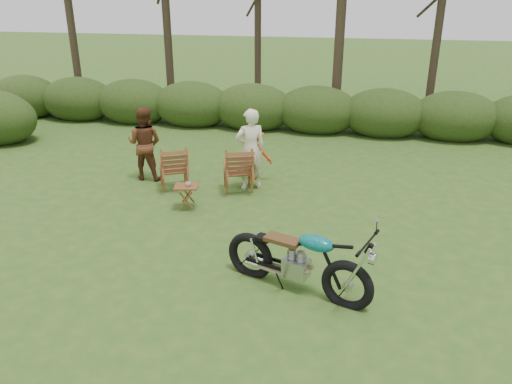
% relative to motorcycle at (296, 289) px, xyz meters
% --- Properties ---
extents(ground, '(80.00, 80.00, 0.00)m').
position_rel_motorcycle_xyz_m(ground, '(-0.50, -0.16, 0.00)').
color(ground, '#294E1A').
rests_on(ground, ground).
extents(motorcycle, '(2.37, 1.54, 1.26)m').
position_rel_motorcycle_xyz_m(motorcycle, '(0.00, 0.00, 0.00)').
color(motorcycle, '#0CA7A8').
rests_on(motorcycle, ground).
extents(lawn_chair_right, '(0.88, 0.88, 1.00)m').
position_rel_motorcycle_xyz_m(lawn_chair_right, '(-1.74, 3.61, 0.00)').
color(lawn_chair_right, brown).
rests_on(lawn_chair_right, ground).
extents(lawn_chair_left, '(0.89, 0.89, 0.96)m').
position_rel_motorcycle_xyz_m(lawn_chair_left, '(-3.16, 3.47, 0.00)').
color(lawn_chair_left, brown).
rests_on(lawn_chair_left, ground).
extents(side_table, '(0.55, 0.50, 0.49)m').
position_rel_motorcycle_xyz_m(side_table, '(-2.51, 2.44, 0.25)').
color(side_table, brown).
rests_on(side_table, ground).
extents(cup, '(0.13, 0.13, 0.09)m').
position_rel_motorcycle_xyz_m(cup, '(-2.46, 2.43, 0.54)').
color(cup, '#C3B3A1').
rests_on(cup, side_table).
extents(adult_a, '(0.78, 0.68, 1.79)m').
position_rel_motorcycle_xyz_m(adult_a, '(-1.49, 3.77, 0.00)').
color(adult_a, '#EBE6C2').
rests_on(adult_a, ground).
extents(adult_b, '(0.83, 0.65, 1.68)m').
position_rel_motorcycle_xyz_m(adult_b, '(-3.99, 3.90, 0.00)').
color(adult_b, '#582E19').
rests_on(adult_b, ground).
extents(child, '(0.82, 0.50, 1.23)m').
position_rel_motorcycle_xyz_m(child, '(-1.53, 4.36, 0.00)').
color(child, red).
rests_on(child, ground).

